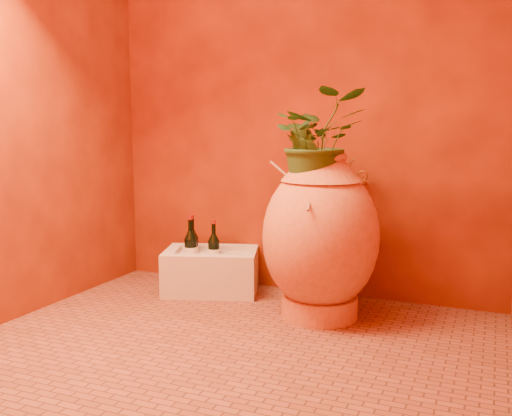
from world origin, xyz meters
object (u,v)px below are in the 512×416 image
at_px(stone_basin, 211,272).
at_px(wine_bottle_a, 214,251).
at_px(wine_bottle_c, 192,248).
at_px(wall_tap, 362,182).
at_px(wine_bottle_b, 191,249).
at_px(amphora, 321,236).

bearing_deg(stone_basin, wine_bottle_a, 72.57).
bearing_deg(wine_bottle_c, wall_tap, 9.47).
relative_size(wine_bottle_a, wall_tap, 2.08).
xyz_separation_m(stone_basin, wall_tap, (0.91, 0.18, 0.59)).
relative_size(wine_bottle_b, wall_tap, 2.26).
bearing_deg(stone_basin, amphora, -13.84).
bearing_deg(wine_bottle_b, amphora, -10.27).
bearing_deg(wall_tap, stone_basin, -168.63).
height_order(wine_bottle_a, wall_tap, wall_tap).
xyz_separation_m(stone_basin, wine_bottle_c, (-0.14, 0.01, 0.14)).
bearing_deg(wall_tap, wine_bottle_c, -170.53).
height_order(stone_basin, wall_tap, wall_tap).
xyz_separation_m(amphora, wine_bottle_c, (-0.91, 0.20, -0.18)).
relative_size(wine_bottle_a, wine_bottle_c, 0.92).
distance_m(wine_bottle_b, wall_tap, 1.15).
bearing_deg(amphora, wine_bottle_b, 169.73).
height_order(amphora, wine_bottle_b, amphora).
xyz_separation_m(amphora, stone_basin, (-0.77, 0.19, -0.32)).
relative_size(amphora, wall_tap, 6.09).
height_order(wine_bottle_b, wall_tap, wall_tap).
distance_m(amphora, wine_bottle_c, 0.95).
relative_size(wine_bottle_c, wall_tap, 2.27).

